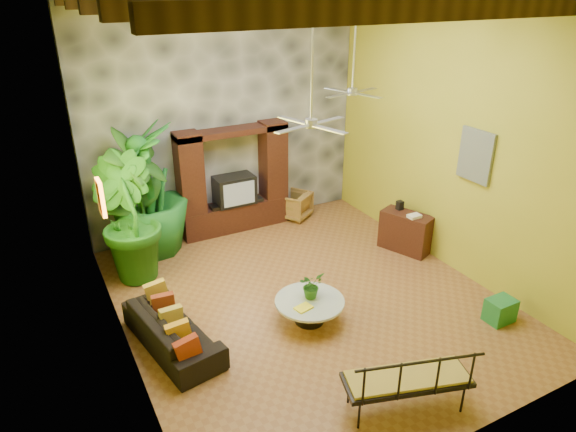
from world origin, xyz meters
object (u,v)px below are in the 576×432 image
entertainment_center (234,188)px  green_bin (500,310)px  sofa (172,330)px  tall_plant_b (126,219)px  tall_plant_c (148,190)px  side_console (406,232)px  wicker_armchair (294,205)px  ceiling_fan_front (311,109)px  coffee_table (310,308)px  tall_plant_a (140,196)px  ceiling_fan_back (353,80)px  iron_bench (411,378)px

entertainment_center → green_bin: bearing=-64.9°
sofa → entertainment_center: bearing=-45.8°
sofa → tall_plant_b: (-0.06, 2.33, 0.88)m
tall_plant_c → side_console: bearing=-27.7°
entertainment_center → wicker_armchair: bearing=-4.6°
green_bin → tall_plant_b: bearing=139.4°
tall_plant_b → ceiling_fan_front: bearing=-48.5°
wicker_armchair → tall_plant_c: bearing=-31.6°
coffee_table → ceiling_fan_front: bearing=67.1°
sofa → tall_plant_b: bearing=-8.3°
ceiling_fan_front → tall_plant_a: 4.23m
sofa → wicker_armchair: 4.98m
ceiling_fan_front → ceiling_fan_back: (1.80, 1.60, 0.00)m
tall_plant_b → iron_bench: (2.33, -5.01, -0.63)m
ceiling_fan_back → tall_plant_b: 4.74m
ceiling_fan_back → wicker_armchair: ceiling_fan_back is taller
tall_plant_a → coffee_table: (1.78, -3.37, -1.04)m
ceiling_fan_front → side_console: ceiling_fan_front is taller
tall_plant_b → coffee_table: (2.18, -2.77, -0.91)m
iron_bench → ceiling_fan_front: bearing=108.4°
tall_plant_b → side_console: 5.41m
tall_plant_c → tall_plant_a: bearing=-136.2°
coffee_table → wicker_armchair: bearing=64.8°
entertainment_center → tall_plant_a: 2.13m
tall_plant_c → iron_bench: tall_plant_c is taller
sofa → tall_plant_c: bearing=-19.6°
coffee_table → green_bin: coffee_table is taller
ceiling_fan_back → sofa: 5.25m
tall_plant_c → iron_bench: size_ratio=1.56×
iron_bench → entertainment_center: bearing=105.7°
green_bin → tall_plant_c: bearing=130.7°
sofa → coffee_table: size_ratio=1.77×
ceiling_fan_front → tall_plant_b: bearing=131.5°
ceiling_fan_front → entertainment_center: bearing=86.8°
tall_plant_b → iron_bench: size_ratio=1.37×
ceiling_fan_front → tall_plant_b: size_ratio=0.80×
tall_plant_a → tall_plant_b: tall_plant_a is taller
tall_plant_b → entertainment_center: bearing=21.7°
ceiling_fan_front → wicker_armchair: (1.62, 3.42, -3.09)m
coffee_table → green_bin: bearing=-27.7°
ceiling_fan_back → coffee_table: bearing=-136.2°
tall_plant_a → iron_bench: (1.93, -5.61, -0.77)m
ceiling_fan_back → tall_plant_a: size_ratio=0.71×
sofa → tall_plant_b: size_ratio=0.85×
ceiling_fan_back → side_console: size_ratio=1.86×
tall_plant_a → iron_bench: bearing=-71.0°
sofa → iron_bench: bearing=-149.6°
tall_plant_a → coffee_table: size_ratio=2.34×
entertainment_center → ceiling_fan_back: bearing=-50.4°
ceiling_fan_front → tall_plant_a: ceiling_fan_front is taller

